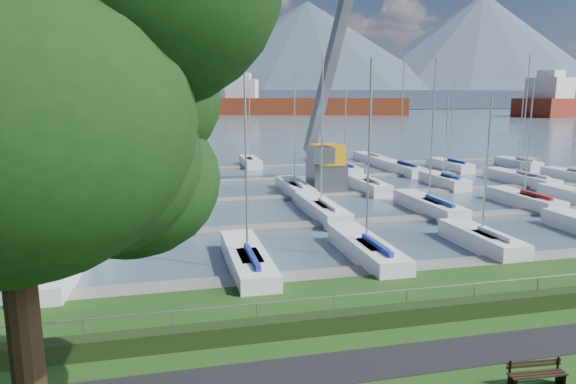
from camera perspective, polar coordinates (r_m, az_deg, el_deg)
name	(u,v)px	position (r m, az deg, el deg)	size (l,w,h in m)	color
path	(391,361)	(18.32, 11.37, -17.95)	(160.00, 2.00, 0.04)	black
water	(180,113)	(277.78, -11.94, 8.58)	(800.00, 540.00, 0.20)	#485D6A
hedge	(363,319)	(20.30, 8.28, -13.80)	(80.00, 0.70, 0.70)	black
fence	(359,294)	(20.31, 7.93, -11.17)	(0.04, 0.04, 80.00)	#999CA2
foothill	(176,100)	(347.62, -12.29, 10.01)	(900.00, 80.00, 12.00)	#3B4356
mountains	(182,46)	(424.11, -11.70, 15.62)	(1190.00, 360.00, 115.00)	#495A6C
docks	(251,199)	(44.99, -4.09, -0.81)	(90.00, 41.60, 0.25)	slate
bench_right	(536,374)	(18.12, 25.87, -17.76)	(1.83, 0.56, 0.85)	black
tree	(46,104)	(10.69, -25.30, 8.88)	(9.94, 9.90, 13.38)	black
crane	(328,132)	(49.45, 4.44, 6.72)	(5.45, 13.22, 22.35)	#58595F
cargo_ship_mid	(300,106)	(245.48, 1.32, 9.50)	(91.94, 42.19, 21.50)	maroon
sailboat_fleet	(228,133)	(47.14, -6.64, 6.55)	(75.50, 49.60, 13.52)	white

